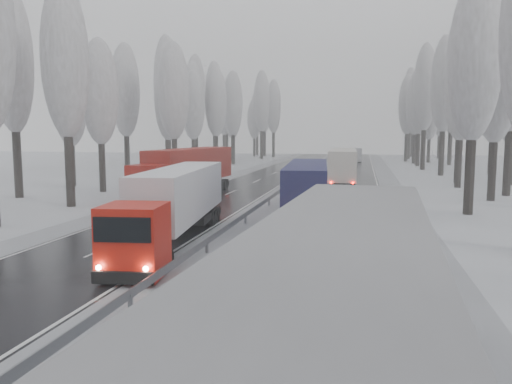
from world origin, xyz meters
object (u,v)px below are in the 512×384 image
at_px(box_truck_distant, 355,155).
at_px(truck_red_white, 177,200).
at_px(truck_cream_box, 343,166).
at_px(truck_red_red, 187,169).
at_px(truck_grey_tarp, 344,323).
at_px(truck_blue_box, 308,187).

xyz_separation_m(box_truck_distant, truck_red_white, (-7.79, -78.59, 0.80)).
xyz_separation_m(truck_cream_box, truck_red_red, (-13.32, -10.12, 0.14)).
bearing_deg(truck_grey_tarp, truck_cream_box, 95.54).
relative_size(truck_grey_tarp, truck_red_red, 0.99).
height_order(truck_blue_box, truck_cream_box, truck_cream_box).
bearing_deg(truck_red_white, truck_cream_box, 68.21).
bearing_deg(truck_cream_box, truck_red_white, -106.89).
relative_size(box_truck_distant, truck_red_red, 0.45).
relative_size(box_truck_distant, truck_red_white, 0.51).
bearing_deg(truck_red_red, truck_grey_tarp, -60.97).
bearing_deg(truck_red_red, truck_red_white, -66.68).
height_order(truck_blue_box, truck_red_white, truck_red_white).
distance_m(truck_grey_tarp, truck_cream_box, 43.93).
relative_size(truck_blue_box, truck_red_red, 0.88).
relative_size(truck_grey_tarp, box_truck_distant, 2.17).
bearing_deg(truck_grey_tarp, truck_red_white, 123.05).
height_order(truck_cream_box, truck_red_white, truck_cream_box).
height_order(truck_grey_tarp, truck_cream_box, truck_grey_tarp).
xyz_separation_m(truck_blue_box, box_truck_distant, (1.79, 70.85, -0.80)).
bearing_deg(truck_blue_box, box_truck_distant, 84.07).
distance_m(truck_red_white, truck_red_red, 18.65).
height_order(truck_red_white, truck_red_red, truck_red_red).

